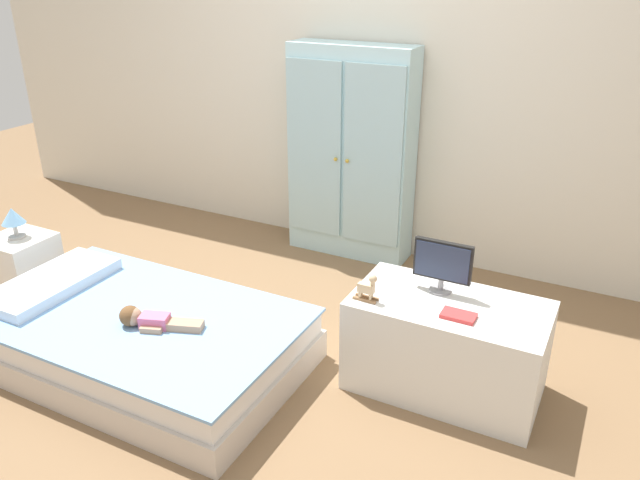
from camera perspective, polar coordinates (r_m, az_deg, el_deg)
name	(u,v)px	position (r m, az deg, el deg)	size (l,w,h in m)	color
ground_plane	(242,363)	(3.16, -7.20, -11.13)	(10.00, 10.00, 0.02)	brown
back_wall	(375,42)	(3.99, 5.03, 17.60)	(6.40, 0.05, 2.70)	silver
bed	(141,339)	(3.17, -16.06, -8.69)	(1.55, 0.93, 0.28)	beige
pillow	(51,282)	(3.47, -23.40, -3.59)	(0.32, 0.67, 0.06)	silver
doll	(145,319)	(2.98, -15.71, -6.97)	(0.38, 0.20, 0.10)	#D6668E
nightstand	(24,268)	(3.96, -25.50, -2.35)	(0.32, 0.32, 0.39)	silver
table_lamp	(13,218)	(3.84, -26.33, 1.86)	(0.13, 0.13, 0.18)	#B7B2AD
wardrobe	(351,154)	(4.00, 2.83, 7.87)	(0.80, 0.28, 1.36)	silver
tv_stand	(446,346)	(2.89, 11.49, -9.51)	(0.85, 0.46, 0.45)	silver
tv_monitor	(443,263)	(2.79, 11.17, -2.11)	(0.26, 0.10, 0.24)	#99999E
rocking_horse_toy	(368,288)	(2.71, 4.43, -4.37)	(0.11, 0.04, 0.13)	#8E6642
book_red	(458,316)	(2.67, 12.57, -6.77)	(0.14, 0.09, 0.02)	#CC3838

